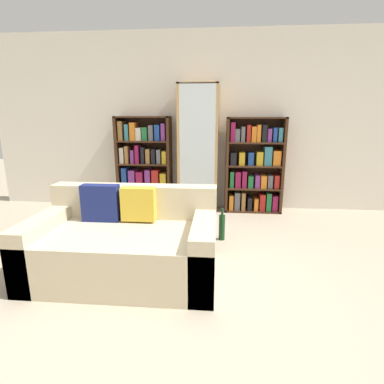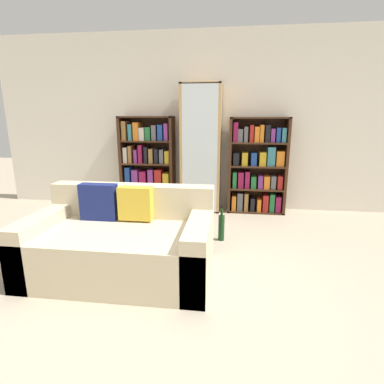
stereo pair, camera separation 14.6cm
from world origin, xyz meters
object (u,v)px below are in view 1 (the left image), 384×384
couch (126,244)px  bookshelf_left (144,165)px  display_cabinet (198,150)px  wine_bottle (222,227)px  bookshelf_right (254,167)px

couch → bookshelf_left: bearing=98.7°
display_cabinet → wine_bottle: size_ratio=4.90×
bookshelf_left → wine_bottle: bearing=-44.9°
bookshelf_right → wine_bottle: (-0.49, -1.22, -0.53)m
bookshelf_left → wine_bottle: size_ratio=3.71×
bookshelf_left → bookshelf_right: bearing=0.0°
bookshelf_left → bookshelf_right: size_ratio=1.01×
display_cabinet → bookshelf_right: 0.90m
couch → bookshelf_right: 2.54m
couch → display_cabinet: bearing=75.6°
bookshelf_right → wine_bottle: size_ratio=3.67×
couch → bookshelf_left: size_ratio=1.14×
couch → bookshelf_right: size_ratio=1.15×
display_cabinet → wine_bottle: 1.49m
bookshelf_right → display_cabinet: bearing=-178.9°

